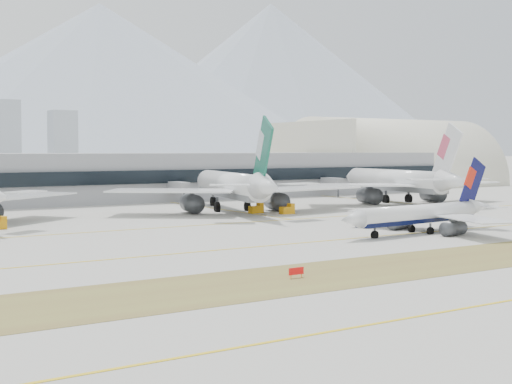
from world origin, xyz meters
TOP-DOWN VIEW (x-y plane):
  - ground at (0.00, 0.00)m, footprint 3000.00×3000.00m
  - taxiing_airliner at (32.80, -5.46)m, footprint 43.89×37.97m
  - widebody_cathay at (26.09, 55.25)m, footprint 65.78×65.59m
  - widebody_china_air at (84.52, 55.11)m, footprint 65.65×65.08m
  - terminal at (0.00, 114.84)m, footprint 280.00×43.10m
  - hangar at (154.56, 135.00)m, footprint 91.00×60.00m
  - hold_sign_left at (-16.40, -32.00)m, footprint 2.20×0.15m
  - gse_c at (28.92, 48.53)m, footprint 3.55×2.00m
  - gse_extra at (34.20, 42.36)m, footprint 3.55×2.00m

SIDE VIEW (x-z plane):
  - ground at x=0.00m, z-range 0.00..0.00m
  - hangar at x=154.56m, z-range -29.86..30.14m
  - hold_sign_left at x=-16.40m, z-range 0.20..1.55m
  - gse_c at x=28.92m, z-range -0.25..2.35m
  - gse_extra at x=34.20m, z-range -0.25..2.35m
  - taxiing_airliner at x=32.80m, z-range -3.82..10.92m
  - widebody_china_air at x=84.52m, z-range -5.57..18.22m
  - widebody_cathay at x=26.09m, z-range -5.66..18.50m
  - terminal at x=0.00m, z-range 0.00..15.00m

